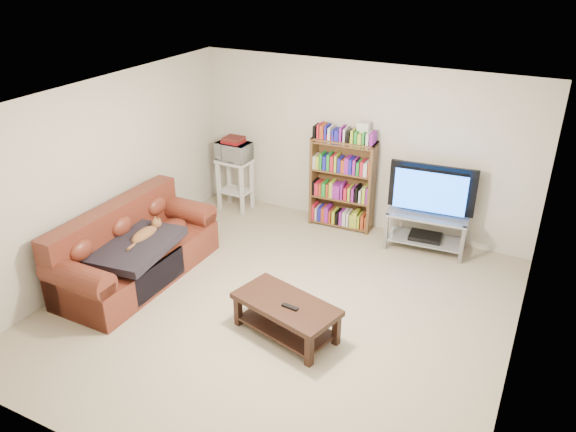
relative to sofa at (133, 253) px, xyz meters
The scene contains 19 objects.
floor 2.02m from the sofa, ahead, with size 5.00×5.00×0.00m, color tan.
ceiling 2.88m from the sofa, ahead, with size 5.00×5.00×0.00m, color white.
wall_back 3.46m from the sofa, 53.62° to the left, with size 5.00×5.00×0.00m, color beige.
wall_front 3.17m from the sofa, 49.35° to the right, with size 5.00×5.00×0.00m, color beige.
wall_left 1.03m from the sofa, 159.74° to the left, with size 5.00×5.00×0.00m, color beige.
wall_right 4.57m from the sofa, ahead, with size 5.00×5.00×0.00m, color beige.
sofa is the anchor object (origin of this frame).
blanket 0.32m from the sofa, 38.89° to the right, with size 0.84×1.08×0.10m, color black.
cat 0.34m from the sofa, 14.59° to the left, with size 0.24×0.59×0.18m, color brown, non-canonical shape.
coffee_table 2.26m from the sofa, ahead, with size 1.24×0.84×0.41m.
remote 2.36m from the sofa, ahead, with size 0.19×0.05×0.02m, color black.
tv_stand 3.90m from the sofa, 37.05° to the left, with size 1.11×0.57×0.54m.
television 3.93m from the sofa, 37.05° to the left, with size 1.15×0.15×0.66m, color black.
dvd_player 3.90m from the sofa, 37.05° to the left, with size 0.43×0.30×0.06m, color black.
bookshelf 3.10m from the sofa, 54.04° to the left, with size 0.94×0.33×1.34m.
shelf_clutter 3.34m from the sofa, 52.79° to the left, with size 0.68×0.23×0.28m.
microwave_stand 2.31m from the sofa, 87.78° to the left, with size 0.52×0.39×0.82m.
microwave 2.39m from the sofa, 87.78° to the left, with size 0.50×0.34×0.28m, color silver.
game_boxes 2.44m from the sofa, 87.78° to the left, with size 0.30×0.26×0.05m, color maroon.
Camera 1 is at (2.51, -4.76, 3.83)m, focal length 35.00 mm.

